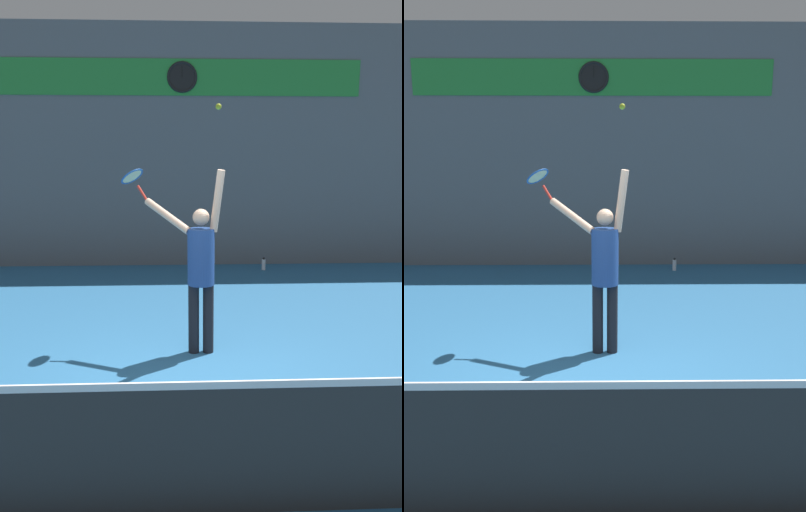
# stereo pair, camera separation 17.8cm
# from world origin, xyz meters

# --- Properties ---
(ground_plane) EXTENTS (18.00, 18.00, 0.00)m
(ground_plane) POSITION_xyz_m (0.00, 0.00, 0.00)
(ground_plane) COLOR teal
(back_wall) EXTENTS (18.00, 0.10, 5.00)m
(back_wall) POSITION_xyz_m (0.00, 6.26, 2.50)
(back_wall) COLOR slate
(back_wall) RESTS_ON ground_plane
(sponsor_banner) EXTENTS (7.37, 0.02, 0.72)m
(sponsor_banner) POSITION_xyz_m (0.00, 6.20, 3.92)
(sponsor_banner) COLOR #288C38
(scoreboard_clock) EXTENTS (0.62, 0.06, 0.62)m
(scoreboard_clock) POSITION_xyz_m (0.01, 6.18, 3.92)
(scoreboard_clock) COLOR black
(court_net) EXTENTS (6.92, 0.07, 1.06)m
(court_net) POSITION_xyz_m (0.00, -1.57, 0.50)
(court_net) COLOR #333333
(court_net) RESTS_ON ground_plane
(tennis_player) EXTENTS (0.97, 0.61, 2.21)m
(tennis_player) POSITION_xyz_m (0.16, 1.25, 1.08)
(tennis_player) COLOR black
(tennis_player) RESTS_ON ground_plane
(tennis_racket) EXTENTS (0.40, 0.40, 0.41)m
(tennis_racket) POSITION_xyz_m (-0.65, 1.77, 2.08)
(tennis_racket) COLOR red
(tennis_ball) EXTENTS (0.07, 0.07, 0.07)m
(tennis_ball) POSITION_xyz_m (0.36, 1.14, 2.88)
(tennis_ball) COLOR #CCDB2D
(water_bottle) EXTENTS (0.08, 0.08, 0.26)m
(water_bottle) POSITION_xyz_m (1.68, 5.63, 0.12)
(water_bottle) COLOR silver
(water_bottle) RESTS_ON ground_plane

